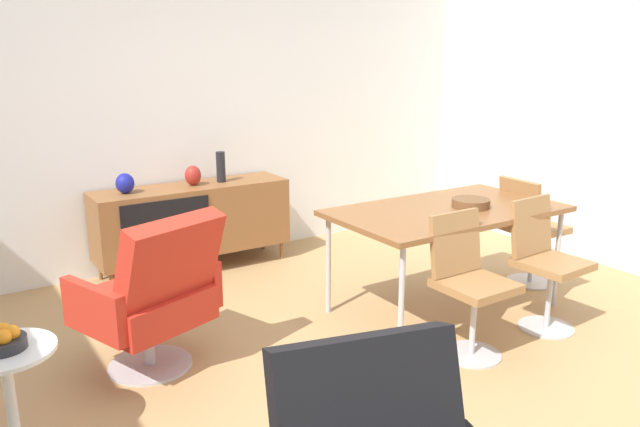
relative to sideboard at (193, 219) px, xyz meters
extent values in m
plane|color=tan|center=(-0.15, -2.30, -0.44)|extent=(8.32, 8.32, 0.00)
cube|color=silver|center=(-0.15, 0.30, 0.96)|extent=(6.80, 0.12, 2.80)
cube|color=brown|center=(0.00, 0.00, 0.00)|extent=(1.60, 0.44, 0.56)
cube|color=black|center=(-0.30, -0.22, 0.00)|extent=(0.70, 0.01, 0.48)
cylinder|color=brown|center=(-0.74, -0.17, -0.36)|extent=(0.03, 0.03, 0.16)
cylinder|color=brown|center=(0.74, -0.17, -0.36)|extent=(0.03, 0.03, 0.16)
cylinder|color=brown|center=(-0.74, 0.17, -0.36)|extent=(0.03, 0.03, 0.16)
cylinder|color=brown|center=(0.74, 0.17, -0.36)|extent=(0.03, 0.03, 0.16)
cylinder|color=black|center=(0.27, 0.00, 0.41)|extent=(0.08, 0.08, 0.26)
ellipsoid|color=maroon|center=(0.02, 0.00, 0.36)|extent=(0.13, 0.13, 0.16)
ellipsoid|color=navy|center=(-0.53, 0.00, 0.36)|extent=(0.14, 0.14, 0.16)
cube|color=brown|center=(1.17, -1.75, 0.28)|extent=(1.60, 0.90, 0.04)
cylinder|color=#B7B7BC|center=(0.45, -2.14, -0.09)|extent=(0.04, 0.04, 0.70)
cylinder|color=#B7B7BC|center=(1.89, -2.14, -0.09)|extent=(0.04, 0.04, 0.70)
cylinder|color=#B7B7BC|center=(0.45, -1.36, -0.09)|extent=(0.04, 0.04, 0.70)
cylinder|color=#B7B7BC|center=(1.89, -1.36, -0.09)|extent=(0.04, 0.04, 0.70)
cylinder|color=brown|center=(1.32, -1.82, 0.33)|extent=(0.26, 0.26, 0.06)
cube|color=#9E7042|center=(1.52, -2.37, 0.01)|extent=(0.42, 0.42, 0.05)
cube|color=#9E7042|center=(1.51, -2.19, 0.23)|extent=(0.38, 0.11, 0.38)
cylinder|color=#B7B7BC|center=(1.52, -2.37, -0.23)|extent=(0.04, 0.04, 0.42)
cylinder|color=#B7B7BC|center=(1.52, -2.37, -0.43)|extent=(0.36, 0.36, 0.01)
cube|color=#9E7042|center=(2.12, -1.75, 0.01)|extent=(0.42, 0.42, 0.05)
cube|color=#9E7042|center=(1.94, -1.74, 0.23)|extent=(0.11, 0.38, 0.38)
cylinder|color=#B7B7BC|center=(2.12, -1.75, -0.23)|extent=(0.04, 0.04, 0.42)
cylinder|color=#B7B7BC|center=(2.12, -1.75, -0.43)|extent=(0.36, 0.36, 0.01)
cube|color=#9E7042|center=(0.82, -2.37, 0.01)|extent=(0.40, 0.40, 0.05)
cube|color=#9E7042|center=(0.82, -2.19, 0.23)|extent=(0.38, 0.09, 0.38)
cylinder|color=#B7B7BC|center=(0.82, -2.37, -0.23)|extent=(0.04, 0.04, 0.42)
cylinder|color=#B7B7BC|center=(0.82, -2.37, -0.43)|extent=(0.36, 0.36, 0.01)
cube|color=red|center=(-0.86, -1.45, -0.06)|extent=(0.75, 0.73, 0.20)
cube|color=red|center=(-0.78, -1.67, 0.25)|extent=(0.66, 0.45, 0.51)
cube|color=red|center=(-0.55, -1.34, 0.02)|extent=(0.23, 0.49, 0.28)
cube|color=red|center=(-1.17, -1.56, 0.02)|extent=(0.23, 0.49, 0.28)
cylinder|color=#B7B7BC|center=(-0.86, -1.45, -0.30)|extent=(0.06, 0.06, 0.28)
cylinder|color=#B7B7BC|center=(-0.86, -1.45, -0.43)|extent=(0.48, 0.48, 0.02)
cube|color=black|center=(-0.76, -3.41, 0.25)|extent=(0.65, 0.40, 0.51)
cylinder|color=white|center=(-1.63, -1.91, 0.07)|extent=(0.44, 0.44, 0.02)
cylinder|color=white|center=(-1.63, -1.91, -0.19)|extent=(0.05, 0.05, 0.50)
cylinder|color=#262628|center=(-1.63, -1.91, 0.11)|extent=(0.20, 0.20, 0.05)
sphere|color=orange|center=(-1.59, -1.92, 0.15)|extent=(0.07, 0.07, 0.07)
sphere|color=orange|center=(-1.62, -1.87, 0.15)|extent=(0.07, 0.07, 0.07)
sphere|color=orange|center=(-1.63, -1.95, 0.15)|extent=(0.07, 0.07, 0.07)
camera|label=1|loc=(-1.81, -4.75, 1.34)|focal=34.86mm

